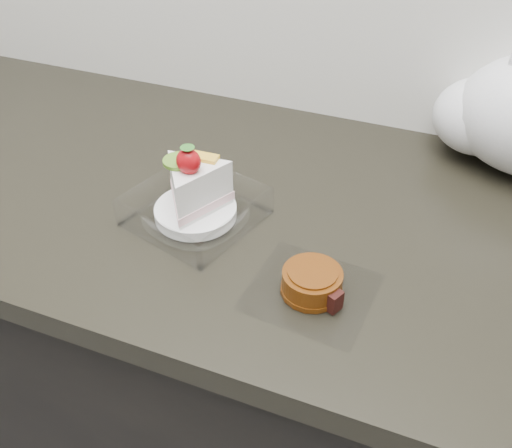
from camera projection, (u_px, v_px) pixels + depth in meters
The scene contains 3 objects.
counter at pixel (253, 374), 1.17m from camera, with size 2.04×0.64×0.90m.
cake_tray at pixel (195, 200), 0.83m from camera, with size 0.21×0.21×0.13m.
mooncake_wrap at pixel (313, 284), 0.73m from camera, with size 0.17×0.16×0.04m.
Camera 1 is at (0.27, 1.02, 1.43)m, focal length 40.00 mm.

